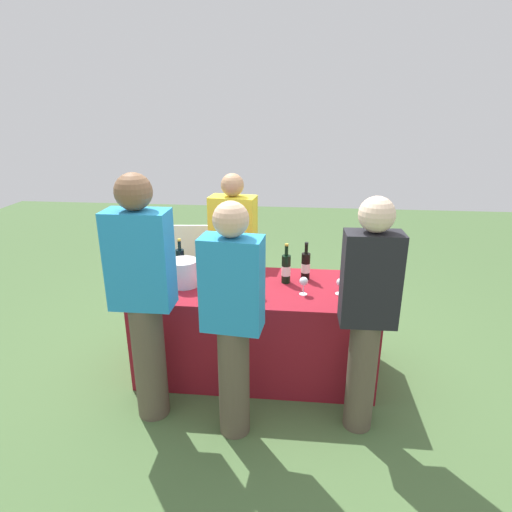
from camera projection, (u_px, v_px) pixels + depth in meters
ground_plane at (256, 367)px, 3.64m from camera, size 12.00×12.00×0.00m
tasting_table at (256, 328)px, 3.51m from camera, size 1.85×0.82×0.75m
wine_bottle_0 at (180, 263)px, 3.54m from camera, size 0.07×0.07×0.32m
wine_bottle_1 at (240, 264)px, 3.55m from camera, size 0.07×0.07×0.29m
wine_bottle_2 at (250, 268)px, 3.46m from camera, size 0.07×0.07×0.30m
wine_bottle_3 at (286, 269)px, 3.41m from camera, size 0.07×0.07×0.33m
wine_bottle_4 at (306, 266)px, 3.48m from camera, size 0.07×0.07×0.32m
wine_glass_0 at (211, 284)px, 3.17m from camera, size 0.07×0.07×0.14m
wine_glass_1 at (258, 285)px, 3.15m from camera, size 0.06×0.06×0.13m
wine_glass_2 at (304, 282)px, 3.20m from camera, size 0.07×0.07×0.14m
wine_glass_3 at (340, 283)px, 3.21m from camera, size 0.07×0.07×0.13m
ice_bucket at (184, 273)px, 3.36m from camera, size 0.23×0.23×0.21m
server_pouring at (234, 250)px, 3.99m from camera, size 0.43×0.27×1.53m
guest_0 at (143, 293)px, 2.79m from camera, size 0.40×0.23×1.73m
guest_1 at (233, 316)px, 2.65m from camera, size 0.39×0.24×1.59m
guest_2 at (368, 310)px, 2.69m from camera, size 0.35×0.22×1.61m
menu_board at (191, 266)px, 4.62m from camera, size 0.48×0.08×0.91m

